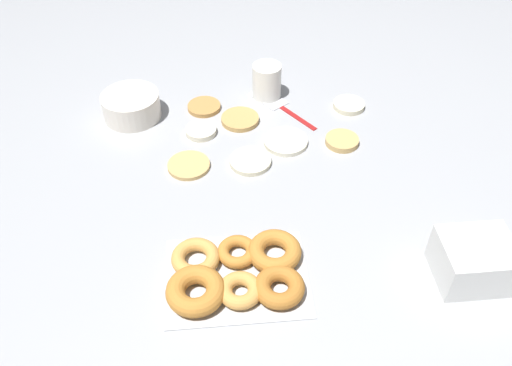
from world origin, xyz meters
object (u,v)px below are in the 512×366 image
at_px(donut_tray, 236,273).
at_px(spatula, 275,102).
at_px(pancake_4, 286,141).
at_px(pancake_6, 204,107).
at_px(pancake_0, 201,131).
at_px(pancake_3, 250,161).
at_px(pancake_1, 349,105).
at_px(pancake_5, 240,119).
at_px(pancake_2, 342,141).
at_px(pancake_7, 189,165).
at_px(container_stack, 474,261).
at_px(batter_bowl, 131,106).
at_px(paper_cup, 267,81).

xyz_separation_m(donut_tray, spatula, (0.15, 0.60, -0.02)).
distance_m(pancake_4, pancake_6, 0.27).
height_order(pancake_0, pancake_3, pancake_0).
xyz_separation_m(pancake_1, donut_tray, (-0.35, -0.56, 0.01)).
distance_m(pancake_5, pancake_6, 0.12).
relative_size(pancake_2, donut_tray, 0.30).
bearing_deg(spatula, pancake_7, 101.34).
bearing_deg(pancake_2, container_stack, -69.28).
relative_size(pancake_2, pancake_3, 0.83).
height_order(container_stack, spatula, container_stack).
xyz_separation_m(pancake_5, spatula, (0.10, 0.08, -0.00)).
height_order(pancake_5, pancake_6, pancake_5).
bearing_deg(batter_bowl, pancake_7, -56.02).
bearing_deg(donut_tray, pancake_2, 53.56).
xyz_separation_m(pancake_5, pancake_6, (-0.10, 0.07, -0.00)).
relative_size(donut_tray, spatula, 1.28).
xyz_separation_m(pancake_2, pancake_7, (-0.39, -0.06, -0.00)).
relative_size(pancake_2, pancake_7, 0.83).
height_order(pancake_4, pancake_7, pancake_4).
relative_size(pancake_5, pancake_6, 1.11).
bearing_deg(donut_tray, paper_cup, 78.57).
height_order(pancake_1, spatula, pancake_1).
distance_m(pancake_2, pancake_3, 0.25).
distance_m(pancake_1, paper_cup, 0.24).
height_order(pancake_5, batter_bowl, batter_bowl).
xyz_separation_m(pancake_5, batter_bowl, (-0.29, 0.05, 0.03)).
xyz_separation_m(pancake_1, container_stack, (0.11, -0.59, 0.04)).
bearing_deg(pancake_2, batter_bowl, 162.83).
bearing_deg(container_stack, pancake_6, 129.59).
height_order(pancake_2, paper_cup, paper_cup).
bearing_deg(pancake_6, paper_cup, 14.19).
bearing_deg(pancake_7, pancake_6, 79.94).
bearing_deg(pancake_6, pancake_3, -65.78).
distance_m(pancake_7, spatula, 0.35).
height_order(pancake_2, pancake_4, pancake_2).
relative_size(pancake_7, container_stack, 0.74).
relative_size(pancake_3, spatula, 0.46).
height_order(pancake_5, donut_tray, donut_tray).
bearing_deg(pancake_5, pancake_4, -43.58).
xyz_separation_m(pancake_6, donut_tray, (0.05, -0.59, 0.01)).
height_order(pancake_1, pancake_5, pancake_1).
bearing_deg(batter_bowl, pancake_0, -26.80).
relative_size(pancake_6, paper_cup, 0.92).
bearing_deg(pancake_0, paper_cup, 39.35).
height_order(pancake_1, pancake_7, pancake_1).
bearing_deg(paper_cup, pancake_2, -53.57).
relative_size(batter_bowl, paper_cup, 1.57).
height_order(pancake_2, pancake_7, pancake_2).
bearing_deg(donut_tray, pancake_4, 69.68).
height_order(pancake_4, batter_bowl, batter_bowl).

